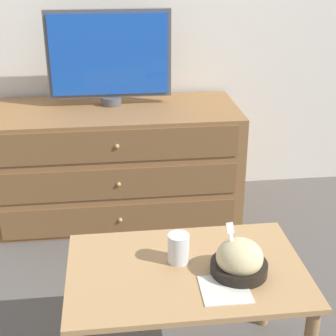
% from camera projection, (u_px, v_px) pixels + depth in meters
% --- Properties ---
extents(ground_plane, '(12.00, 12.00, 0.00)m').
position_uv_depth(ground_plane, '(120.00, 188.00, 3.37)').
color(ground_plane, '#56514C').
extents(dresser, '(1.36, 0.60, 0.64)m').
position_uv_depth(dresser, '(117.00, 162.00, 2.95)').
color(dresser, olive).
rests_on(dresser, ground_plane).
extents(tv, '(0.67, 0.11, 0.52)m').
position_uv_depth(tv, '(109.00, 56.00, 2.78)').
color(tv, '#515156').
rests_on(tv, dresser).
extents(coffee_table, '(0.81, 0.53, 0.46)m').
position_uv_depth(coffee_table, '(186.00, 287.00, 1.77)').
color(coffee_table, tan).
rests_on(coffee_table, ground_plane).
extents(takeout_bowl, '(0.19, 0.19, 0.17)m').
position_uv_depth(takeout_bowl, '(239.00, 261.00, 1.70)').
color(takeout_bowl, black).
rests_on(takeout_bowl, coffee_table).
extents(drink_cup, '(0.07, 0.07, 0.10)m').
position_uv_depth(drink_cup, '(178.00, 250.00, 1.76)').
color(drink_cup, beige).
rests_on(drink_cup, coffee_table).
extents(napkin, '(0.16, 0.16, 0.00)m').
position_uv_depth(napkin, '(225.00, 289.00, 1.63)').
color(napkin, silver).
rests_on(napkin, coffee_table).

